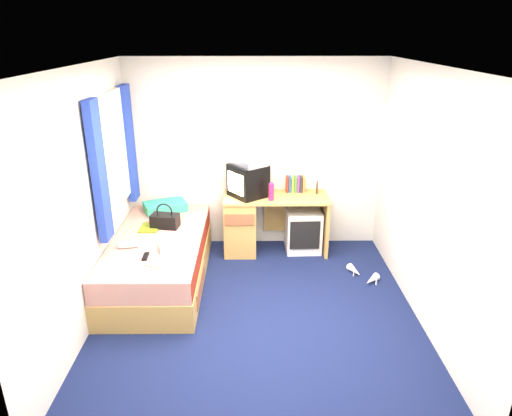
{
  "coord_description": "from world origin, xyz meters",
  "views": [
    {
      "loc": [
        -0.05,
        -3.93,
        2.68
      ],
      "look_at": [
        -0.01,
        0.7,
        0.87
      ],
      "focal_mm": 32.0,
      "sensor_mm": 36.0,
      "label": 1
    }
  ],
  "objects_px": {
    "vcr": "(248,161)",
    "white_heels": "(363,275)",
    "bed": "(159,259)",
    "desk": "(254,221)",
    "water_bottle": "(129,245)",
    "remote_control": "(146,256)",
    "pillow": "(165,207)",
    "handbag": "(165,220)",
    "picture_frame": "(317,188)",
    "crt_tv": "(248,180)",
    "pink_water_bottle": "(271,192)",
    "storage_cube": "(303,230)",
    "towel": "(174,245)",
    "colour_swatch_fan": "(154,266)",
    "magazine": "(150,228)",
    "aerosol_can": "(264,189)"
  },
  "relations": [
    {
      "from": "aerosol_can",
      "to": "desk",
      "type": "bearing_deg",
      "value": -170.55
    },
    {
      "from": "crt_tv",
      "to": "colour_swatch_fan",
      "type": "distance_m",
      "value": 1.75
    },
    {
      "from": "storage_cube",
      "to": "vcr",
      "type": "distance_m",
      "value": 1.16
    },
    {
      "from": "desk",
      "to": "colour_swatch_fan",
      "type": "relative_size",
      "value": 5.91
    },
    {
      "from": "handbag",
      "to": "storage_cube",
      "type": "bearing_deg",
      "value": 26.84
    },
    {
      "from": "water_bottle",
      "to": "remote_control",
      "type": "xyz_separation_m",
      "value": [
        0.22,
        -0.22,
        -0.03
      ]
    },
    {
      "from": "pillow",
      "to": "storage_cube",
      "type": "height_order",
      "value": "pillow"
    },
    {
      "from": "desk",
      "to": "vcr",
      "type": "relative_size",
      "value": 3.06
    },
    {
      "from": "desk",
      "to": "magazine",
      "type": "relative_size",
      "value": 4.64
    },
    {
      "from": "crt_tv",
      "to": "pink_water_bottle",
      "type": "bearing_deg",
      "value": 23.68
    },
    {
      "from": "magazine",
      "to": "colour_swatch_fan",
      "type": "bearing_deg",
      "value": -75.61
    },
    {
      "from": "handbag",
      "to": "remote_control",
      "type": "height_order",
      "value": "handbag"
    },
    {
      "from": "crt_tv",
      "to": "magazine",
      "type": "xyz_separation_m",
      "value": [
        -1.14,
        -0.52,
        -0.4
      ]
    },
    {
      "from": "storage_cube",
      "to": "pink_water_bottle",
      "type": "relative_size",
      "value": 2.69
    },
    {
      "from": "picture_frame",
      "to": "pink_water_bottle",
      "type": "distance_m",
      "value": 0.65
    },
    {
      "from": "magazine",
      "to": "white_heels",
      "type": "bearing_deg",
      "value": -5.42
    },
    {
      "from": "picture_frame",
      "to": "crt_tv",
      "type": "bearing_deg",
      "value": -164.5
    },
    {
      "from": "aerosol_can",
      "to": "handbag",
      "type": "xyz_separation_m",
      "value": [
        -1.16,
        -0.5,
        -0.21
      ]
    },
    {
      "from": "remote_control",
      "to": "colour_swatch_fan",
      "type": "bearing_deg",
      "value": -59.14
    },
    {
      "from": "bed",
      "to": "vcr",
      "type": "relative_size",
      "value": 4.7
    },
    {
      "from": "bed",
      "to": "desk",
      "type": "bearing_deg",
      "value": 35.76
    },
    {
      "from": "handbag",
      "to": "crt_tv",
      "type": "bearing_deg",
      "value": 36.75
    },
    {
      "from": "picture_frame",
      "to": "white_heels",
      "type": "relative_size",
      "value": 0.32
    },
    {
      "from": "storage_cube",
      "to": "water_bottle",
      "type": "bearing_deg",
      "value": -153.74
    },
    {
      "from": "handbag",
      "to": "water_bottle",
      "type": "height_order",
      "value": "handbag"
    },
    {
      "from": "vcr",
      "to": "towel",
      "type": "bearing_deg",
      "value": -73.58
    },
    {
      "from": "desk",
      "to": "white_heels",
      "type": "height_order",
      "value": "desk"
    },
    {
      "from": "bed",
      "to": "handbag",
      "type": "distance_m",
      "value": 0.46
    },
    {
      "from": "storage_cube",
      "to": "towel",
      "type": "relative_size",
      "value": 1.94
    },
    {
      "from": "towel",
      "to": "desk",
      "type": "bearing_deg",
      "value": 51.3
    },
    {
      "from": "storage_cube",
      "to": "white_heels",
      "type": "xyz_separation_m",
      "value": [
        0.62,
        -0.77,
        -0.23
      ]
    },
    {
      "from": "water_bottle",
      "to": "colour_swatch_fan",
      "type": "relative_size",
      "value": 0.91
    },
    {
      "from": "bed",
      "to": "storage_cube",
      "type": "height_order",
      "value": "storage_cube"
    },
    {
      "from": "vcr",
      "to": "white_heels",
      "type": "bearing_deg",
      "value": 22.95
    },
    {
      "from": "colour_swatch_fan",
      "to": "water_bottle",
      "type": "bearing_deg",
      "value": 129.9
    },
    {
      "from": "crt_tv",
      "to": "remote_control",
      "type": "relative_size",
      "value": 3.43
    },
    {
      "from": "crt_tv",
      "to": "picture_frame",
      "type": "height_order",
      "value": "crt_tv"
    },
    {
      "from": "desk",
      "to": "picture_frame",
      "type": "distance_m",
      "value": 0.91
    },
    {
      "from": "bed",
      "to": "water_bottle",
      "type": "xyz_separation_m",
      "value": [
        -0.25,
        -0.25,
        0.31
      ]
    },
    {
      "from": "towel",
      "to": "colour_swatch_fan",
      "type": "bearing_deg",
      "value": -109.15
    },
    {
      "from": "towel",
      "to": "magazine",
      "type": "xyz_separation_m",
      "value": [
        -0.37,
        0.53,
        -0.04
      ]
    },
    {
      "from": "towel",
      "to": "pink_water_bottle",
      "type": "bearing_deg",
      "value": 40.42
    },
    {
      "from": "bed",
      "to": "magazine",
      "type": "xyz_separation_m",
      "value": [
        -0.14,
        0.26,
        0.28
      ]
    },
    {
      "from": "handbag",
      "to": "colour_swatch_fan",
      "type": "bearing_deg",
      "value": -76.56
    },
    {
      "from": "water_bottle",
      "to": "vcr",
      "type": "bearing_deg",
      "value": 39.24
    },
    {
      "from": "storage_cube",
      "to": "picture_frame",
      "type": "xyz_separation_m",
      "value": [
        0.17,
        0.09,
        0.55
      ]
    },
    {
      "from": "desk",
      "to": "bed",
      "type": "bearing_deg",
      "value": -144.24
    },
    {
      "from": "pillow",
      "to": "white_heels",
      "type": "xyz_separation_m",
      "value": [
        2.38,
        -0.79,
        -0.56
      ]
    },
    {
      "from": "towel",
      "to": "white_heels",
      "type": "relative_size",
      "value": 0.64
    },
    {
      "from": "vcr",
      "to": "towel",
      "type": "xyz_separation_m",
      "value": [
        -0.77,
        -1.06,
        -0.61
      ]
    }
  ]
}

